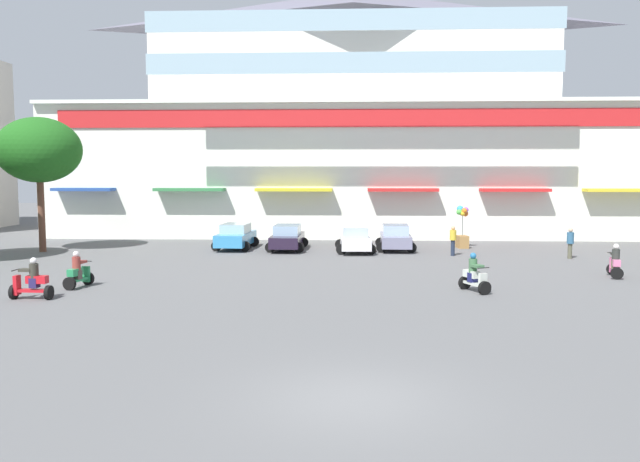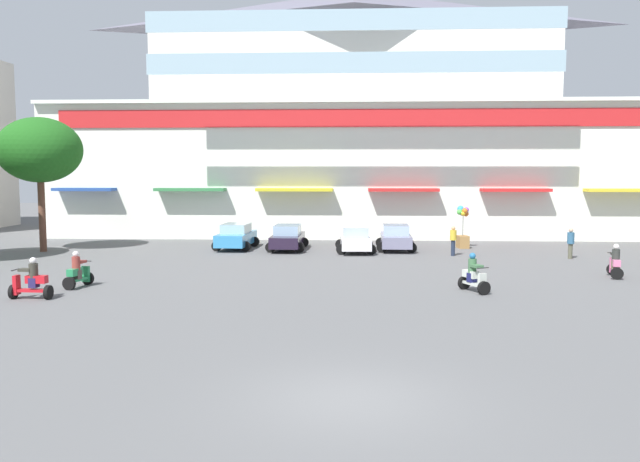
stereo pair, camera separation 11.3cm
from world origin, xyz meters
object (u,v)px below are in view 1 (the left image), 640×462
at_px(plaza_tree_2, 39,150).
at_px(scooter_rider_3, 474,276).
at_px(parked_car_2, 355,239).
at_px(scooter_rider_4, 32,282).
at_px(balloon_vendor_cart, 462,230).
at_px(parked_car_3, 395,237).
at_px(pedestrian_1, 453,239).
at_px(scooter_rider_0, 78,273).
at_px(parked_car_0, 236,236).
at_px(parked_car_1, 287,237).
at_px(pedestrian_0, 570,241).
at_px(scooter_rider_2, 615,263).

xyz_separation_m(plaza_tree_2, scooter_rider_3, (22.49, -11.20, -5.18)).
bearing_deg(parked_car_2, scooter_rider_4, -129.92).
relative_size(parked_car_2, scooter_rider_3, 2.69).
bearing_deg(balloon_vendor_cart, scooter_rider_3, -97.91).
distance_m(plaza_tree_2, balloon_vendor_cart, 25.08).
height_order(parked_car_3, pedestrian_1, pedestrian_1).
relative_size(parked_car_3, scooter_rider_3, 2.60).
bearing_deg(scooter_rider_0, parked_car_0, 72.58).
xyz_separation_m(parked_car_0, scooter_rider_3, (11.61, -13.04, -0.14)).
distance_m(parked_car_1, parked_car_3, 6.35).
relative_size(scooter_rider_0, balloon_vendor_cart, 0.58).
relative_size(parked_car_3, pedestrian_0, 2.41).
bearing_deg(pedestrian_1, scooter_rider_4, -143.45).
height_order(scooter_rider_0, balloon_vendor_cart, balloon_vendor_cart).
bearing_deg(pedestrian_1, plaza_tree_2, 178.35).
xyz_separation_m(parked_car_0, pedestrian_1, (12.44, -2.51, 0.17)).
bearing_deg(parked_car_0, scooter_rider_3, -48.32).
relative_size(plaza_tree_2, balloon_vendor_cart, 3.00).
bearing_deg(parked_car_0, pedestrian_1, -11.40).
distance_m(plaza_tree_2, parked_car_0, 12.14).
bearing_deg(parked_car_2, parked_car_1, 169.08).
bearing_deg(parked_car_2, balloon_vendor_cart, 18.93).
height_order(scooter_rider_0, scooter_rider_3, scooter_rider_3).
bearing_deg(parked_car_2, pedestrian_1, -14.63).
height_order(parked_car_0, scooter_rider_3, scooter_rider_3).
bearing_deg(scooter_rider_2, parked_car_2, 144.04).
bearing_deg(parked_car_1, pedestrian_1, -13.07).
height_order(parked_car_1, pedestrian_1, pedestrian_1).
bearing_deg(pedestrian_0, parked_car_1, 168.88).
relative_size(parked_car_2, scooter_rider_2, 2.73).
bearing_deg(scooter_rider_4, balloon_vendor_cart, 41.78).
relative_size(plaza_tree_2, parked_car_2, 1.89).
xyz_separation_m(parked_car_3, scooter_rider_3, (2.14, -12.89, -0.13)).
distance_m(scooter_rider_0, scooter_rider_4, 2.48).
distance_m(plaza_tree_2, parked_car_3, 21.04).
bearing_deg(plaza_tree_2, parked_car_3, 4.75).
bearing_deg(scooter_rider_0, scooter_rider_4, -106.47).
relative_size(plaza_tree_2, parked_car_3, 1.95).
bearing_deg(scooter_rider_4, parked_car_0, 72.73).
distance_m(parked_car_3, scooter_rider_3, 13.07).
bearing_deg(parked_car_0, plaza_tree_2, -170.41).
bearing_deg(balloon_vendor_cart, pedestrian_0, -42.39).
height_order(plaza_tree_2, scooter_rider_2, plaza_tree_2).
relative_size(plaza_tree_2, pedestrian_0, 4.69).
xyz_separation_m(parked_car_2, parked_car_3, (2.38, 0.96, 0.01)).
xyz_separation_m(parked_car_0, scooter_rider_4, (-4.74, -15.25, -0.11)).
height_order(scooter_rider_0, pedestrian_1, pedestrian_1).
relative_size(parked_car_0, pedestrian_1, 2.55).
distance_m(parked_car_3, balloon_vendor_cart, 4.31).
relative_size(parked_car_0, scooter_rider_3, 2.75).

